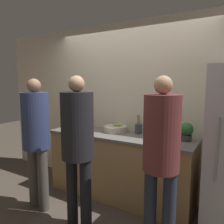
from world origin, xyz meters
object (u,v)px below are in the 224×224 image
(person_center, at_px, (78,139))
(fruit_bowl, at_px, (115,129))
(utensil_crock, at_px, (138,128))
(potted_plant, at_px, (186,131))
(bottle_amber, at_px, (165,134))
(person_right, at_px, (161,149))
(cup_blue, at_px, (81,126))
(person_left, at_px, (36,133))

(person_center, height_order, fruit_bowl, person_center)
(utensil_crock, xyz_separation_m, potted_plant, (0.69, -0.07, 0.05))
(fruit_bowl, bearing_deg, bottle_amber, -9.63)
(bottle_amber, bearing_deg, person_right, -76.26)
(cup_blue, bearing_deg, person_right, -24.60)
(fruit_bowl, relative_size, potted_plant, 1.47)
(person_right, relative_size, utensil_crock, 6.35)
(utensil_crock, bearing_deg, person_right, -54.93)
(person_left, bearing_deg, fruit_bowl, 54.10)
(person_right, bearing_deg, potted_plant, 85.35)
(person_center, bearing_deg, bottle_amber, 47.93)
(person_center, relative_size, potted_plant, 7.39)
(person_right, xyz_separation_m, utensil_crock, (-0.63, 0.89, -0.03))
(person_right, bearing_deg, cup_blue, 155.40)
(potted_plant, bearing_deg, person_center, -135.35)
(person_center, relative_size, person_right, 1.01)
(utensil_crock, relative_size, potted_plant, 1.16)
(person_left, height_order, person_right, person_right)
(bottle_amber, bearing_deg, fruit_bowl, 170.37)
(person_left, xyz_separation_m, person_center, (0.73, -0.04, 0.03))
(potted_plant, bearing_deg, person_right, -94.65)
(person_left, height_order, fruit_bowl, person_left)
(bottle_amber, distance_m, cup_blue, 1.37)
(person_left, xyz_separation_m, bottle_amber, (1.48, 0.79, -0.00))
(person_left, distance_m, bottle_amber, 1.68)
(potted_plant, bearing_deg, bottle_amber, -148.96)
(bottle_amber, relative_size, cup_blue, 2.20)
(bottle_amber, bearing_deg, potted_plant, 31.04)
(utensil_crock, relative_size, bottle_amber, 1.25)
(fruit_bowl, height_order, utensil_crock, utensil_crock)
(utensil_crock, bearing_deg, person_center, -105.50)
(bottle_amber, xyz_separation_m, potted_plant, (0.23, 0.14, 0.04))
(fruit_bowl, relative_size, cup_blue, 3.51)
(person_left, height_order, cup_blue, person_left)
(fruit_bowl, relative_size, utensil_crock, 1.27)
(person_left, relative_size, utensil_crock, 6.30)
(utensil_crock, bearing_deg, cup_blue, -168.08)
(person_left, xyz_separation_m, fruit_bowl, (0.67, 0.92, -0.04))
(person_right, height_order, fruit_bowl, person_right)
(person_left, distance_m, person_center, 0.73)
(fruit_bowl, height_order, cup_blue, fruit_bowl)
(fruit_bowl, xyz_separation_m, bottle_amber, (0.81, -0.14, 0.04))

